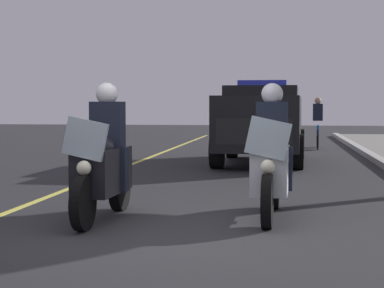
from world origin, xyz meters
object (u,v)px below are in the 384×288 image
object	(u,v)px
police_suv	(262,120)
cyclist_background	(318,123)
police_motorcycle_lead_right	(271,163)
police_motorcycle_lead_left	(103,164)

from	to	relation	value
police_suv	cyclist_background	world-z (taller)	police_suv
police_motorcycle_lead_right	cyclist_background	bearing A→B (deg)	174.80
police_suv	cyclist_background	size ratio (longest dim) A/B	2.82
police_motorcycle_lead_left	police_motorcycle_lead_right	xyz separation A→B (m)	(-0.44, 2.07, 0.00)
police_motorcycle_lead_right	cyclist_background	xyz separation A→B (m)	(-13.66, 1.24, 0.14)
police_motorcycle_lead_left	cyclist_background	bearing A→B (deg)	166.76
cyclist_background	police_suv	bearing A→B (deg)	-16.15
police_motorcycle_lead_right	police_suv	xyz separation A→B (m)	(-7.99, -0.40, 0.37)
police_motorcycle_lead_left	police_suv	bearing A→B (deg)	168.76
police_suv	cyclist_background	xyz separation A→B (m)	(-5.66, 1.64, -0.22)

